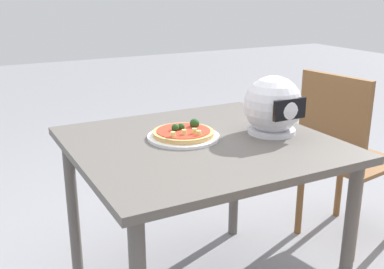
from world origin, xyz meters
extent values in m
cube|color=#5B5651|center=(0.00, 0.00, 0.70)|extent=(0.97, 0.92, 0.03)
cylinder|color=#5B5651|center=(-0.43, -0.40, 0.34)|extent=(0.05, 0.05, 0.69)
cylinder|color=#5B5651|center=(0.43, -0.40, 0.34)|extent=(0.05, 0.05, 0.69)
cylinder|color=#5B5651|center=(-0.43, 0.40, 0.34)|extent=(0.05, 0.05, 0.69)
cylinder|color=white|center=(0.05, -0.06, 0.72)|extent=(0.28, 0.28, 0.01)
cylinder|color=tan|center=(0.05, -0.06, 0.74)|extent=(0.24, 0.24, 0.02)
cylinder|color=red|center=(0.05, -0.06, 0.75)|extent=(0.21, 0.21, 0.00)
sphere|color=#234C1E|center=(0.07, -0.07, 0.76)|extent=(0.03, 0.03, 0.03)
sphere|color=#234C1E|center=(-0.02, -0.08, 0.76)|extent=(0.04, 0.04, 0.04)
sphere|color=#234C1E|center=(0.04, -0.08, 0.76)|extent=(0.03, 0.03, 0.03)
cylinder|color=#E0D172|center=(0.02, 0.02, 0.76)|extent=(0.02, 0.02, 0.02)
cylinder|color=#E0D172|center=(0.03, 0.00, 0.76)|extent=(0.02, 0.02, 0.02)
cylinder|color=#E0D172|center=(0.12, -0.01, 0.76)|extent=(0.03, 0.03, 0.02)
cylinder|color=#E0D172|center=(0.07, -0.01, 0.76)|extent=(0.02, 0.02, 0.02)
sphere|color=silver|center=(-0.30, 0.05, 0.84)|extent=(0.24, 0.24, 0.24)
cylinder|color=silver|center=(-0.30, 0.05, 0.73)|extent=(0.19, 0.19, 0.02)
cube|color=black|center=(-0.30, 0.15, 0.84)|extent=(0.15, 0.02, 0.08)
cube|color=brown|center=(-0.94, -0.09, 0.44)|extent=(0.46, 0.46, 0.02)
cube|color=brown|center=(-0.75, -0.06, 0.68)|extent=(0.09, 0.38, 0.45)
cylinder|color=brown|center=(-1.08, -0.29, 0.21)|extent=(0.04, 0.04, 0.43)
cylinder|color=brown|center=(-0.74, -0.23, 0.21)|extent=(0.04, 0.04, 0.43)
cylinder|color=brown|center=(-0.79, 0.10, 0.21)|extent=(0.04, 0.04, 0.43)
camera|label=1|loc=(0.82, 1.48, 1.29)|focal=43.16mm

